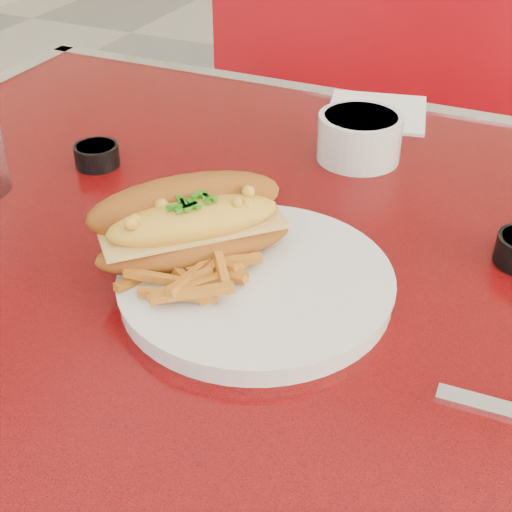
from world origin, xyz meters
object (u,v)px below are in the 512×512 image
at_px(fork, 247,271).
at_px(gravy_ramekin, 359,136).
at_px(dinner_plate, 256,283).
at_px(mac_hoagie, 191,223).
at_px(sauce_cup_left, 97,154).
at_px(booth_bench_far, 424,242).
at_px(diner_table, 297,358).

bearing_deg(fork, gravy_ramekin, -6.64).
xyz_separation_m(dinner_plate, mac_hoagie, (-0.07, 0.01, 0.04)).
xyz_separation_m(fork, sauce_cup_left, (-0.27, 0.15, -0.00)).
distance_m(dinner_plate, fork, 0.01).
relative_size(fork, sauce_cup_left, 2.29).
relative_size(mac_hoagie, sauce_cup_left, 3.36).
bearing_deg(gravy_ramekin, booth_bench_far, 89.48).
bearing_deg(fork, dinner_plate, -113.26).
height_order(gravy_ramekin, sauce_cup_left, gravy_ramekin).
xyz_separation_m(booth_bench_far, gravy_ramekin, (-0.01, -0.60, 0.51)).
bearing_deg(diner_table, mac_hoagie, -130.70).
bearing_deg(sauce_cup_left, mac_hoagie, -34.51).
distance_m(diner_table, booth_bench_far, 0.87).
bearing_deg(gravy_ramekin, sauce_cup_left, -152.27).
bearing_deg(fork, mac_hoagie, 81.59).
distance_m(diner_table, sauce_cup_left, 0.34).
bearing_deg(sauce_cup_left, gravy_ramekin, 27.73).
bearing_deg(diner_table, gravy_ramekin, 91.53).
bearing_deg(mac_hoagie, booth_bench_far, 40.55).
height_order(booth_bench_far, dinner_plate, booth_bench_far).
height_order(fork, gravy_ramekin, gravy_ramekin).
height_order(booth_bench_far, gravy_ramekin, booth_bench_far).
relative_size(diner_table, sauce_cup_left, 20.97).
bearing_deg(diner_table, booth_bench_far, 90.00).
xyz_separation_m(diner_table, dinner_plate, (-0.01, -0.10, 0.17)).
bearing_deg(mac_hoagie, dinner_plate, -50.99).
bearing_deg(fork, sauce_cup_left, 56.74).
relative_size(diner_table, gravy_ramekin, 10.17).
distance_m(diner_table, gravy_ramekin, 0.28).
bearing_deg(dinner_plate, mac_hoagie, 173.58).
relative_size(booth_bench_far, sauce_cup_left, 20.46).
xyz_separation_m(diner_table, booth_bench_far, (0.00, 0.81, -0.32)).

